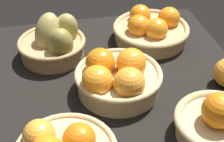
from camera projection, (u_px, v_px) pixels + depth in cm
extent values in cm
cube|color=black|center=(123.00, 94.00, 94.13)|extent=(84.00, 72.00, 3.00)
cylinder|color=tan|center=(52.00, 49.00, 104.53)|extent=(19.19, 19.19, 5.31)
torus|color=tan|center=(52.00, 42.00, 102.93)|extent=(20.61, 20.61, 1.42)
ellipsoid|color=olive|center=(61.00, 45.00, 98.79)|extent=(10.52, 7.65, 13.06)
ellipsoid|color=tan|center=(48.00, 33.00, 101.24)|extent=(13.97, 13.29, 14.42)
ellipsoid|color=#9E934C|center=(66.00, 30.00, 104.73)|extent=(13.34, 10.01, 14.93)
cylinder|color=tan|center=(151.00, 34.00, 112.28)|extent=(23.21, 23.21, 4.63)
torus|color=tan|center=(151.00, 28.00, 110.88)|extent=(24.98, 24.98, 1.77)
sphere|color=orange|center=(169.00, 18.00, 111.99)|extent=(7.30, 7.30, 7.30)
sphere|color=orange|center=(156.00, 30.00, 106.50)|extent=(7.30, 7.30, 7.30)
sphere|color=orange|center=(140.00, 15.00, 114.52)|extent=(7.30, 7.30, 7.30)
sphere|color=orange|center=(139.00, 26.00, 108.15)|extent=(7.30, 7.30, 7.30)
cylinder|color=tan|center=(217.00, 129.00, 78.16)|extent=(18.45, 18.45, 5.16)
torus|color=tan|center=(219.00, 121.00, 76.60)|extent=(20.47, 20.47, 2.02)
sphere|color=orange|center=(220.00, 111.00, 74.30)|extent=(8.13, 8.13, 8.13)
cylinder|color=tan|center=(119.00, 83.00, 91.12)|extent=(21.84, 21.84, 5.71)
torus|color=tan|center=(119.00, 74.00, 89.40)|extent=(23.39, 23.39, 1.55)
sphere|color=orange|center=(131.00, 63.00, 89.41)|extent=(8.05, 8.05, 8.05)
sphere|color=orange|center=(97.00, 81.00, 85.12)|extent=(8.05, 8.05, 8.05)
sphere|color=#F49E33|center=(129.00, 83.00, 83.78)|extent=(8.05, 8.05, 8.05)
sphere|color=orange|center=(100.00, 63.00, 89.98)|extent=(8.05, 8.05, 8.05)
sphere|color=#F49E33|center=(39.00, 135.00, 71.20)|extent=(6.99, 6.99, 6.99)
sphere|color=orange|center=(79.00, 139.00, 69.48)|extent=(6.99, 6.99, 6.99)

